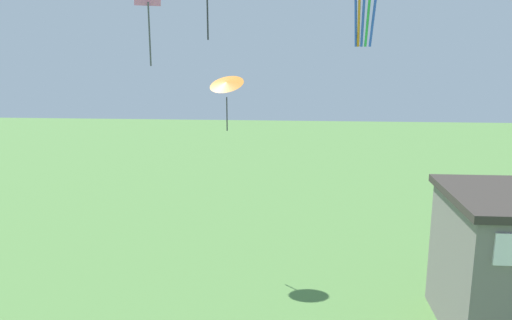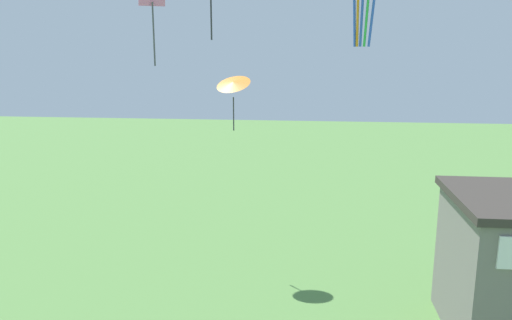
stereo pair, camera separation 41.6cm
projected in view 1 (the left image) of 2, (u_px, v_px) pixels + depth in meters
The scene contains 1 object.
kite_orange_delta at pixel (227, 84), 20.04m from camera, with size 1.74×1.68×2.29m.
Camera 1 is at (0.93, -3.36, 8.77)m, focal length 35.00 mm.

